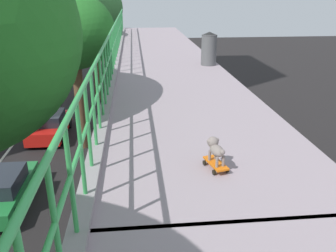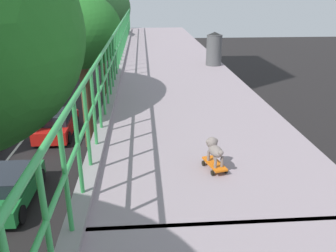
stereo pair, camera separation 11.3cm
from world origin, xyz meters
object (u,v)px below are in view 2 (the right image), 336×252
(car_green_fifth, at_px, (9,188))
(litter_bin, at_px, (214,48))
(toy_skateboard, at_px, (214,164))
(city_bus, at_px, (35,70))
(car_red_taxi_seventh, at_px, (56,124))
(small_dog, at_px, (214,148))

(car_green_fifth, xyz_separation_m, litter_bin, (7.51, -1.96, 5.65))
(car_green_fifth, xyz_separation_m, toy_skateboard, (6.26, -8.36, 5.22))
(city_bus, xyz_separation_m, toy_skateboard, (9.61, -24.48, 4.00))
(car_red_taxi_seventh, xyz_separation_m, litter_bin, (7.25, -8.88, 5.64))
(city_bus, height_order, small_dog, small_dog)
(small_dog, bearing_deg, city_bus, 111.43)
(car_green_fifth, bearing_deg, small_dog, -53.17)
(car_green_fifth, xyz_separation_m, car_red_taxi_seventh, (0.26, 6.92, 0.00))
(city_bus, height_order, litter_bin, litter_bin)
(litter_bin, bearing_deg, car_green_fifth, 165.38)
(car_green_fifth, height_order, toy_skateboard, toy_skateboard)
(city_bus, relative_size, small_dog, 30.42)
(city_bus, xyz_separation_m, small_dog, (9.60, -24.46, 4.21))
(city_bus, bearing_deg, car_red_taxi_seventh, -68.51)
(toy_skateboard, relative_size, small_dog, 1.18)
(car_green_fifth, distance_m, city_bus, 16.51)
(city_bus, relative_size, litter_bin, 11.70)
(car_red_taxi_seventh, distance_m, toy_skateboard, 17.22)
(toy_skateboard, bearing_deg, car_green_fifth, 126.81)
(litter_bin, bearing_deg, small_dog, -101.21)
(car_green_fifth, height_order, car_red_taxi_seventh, car_red_taxi_seventh)
(car_green_fifth, height_order, city_bus, city_bus)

